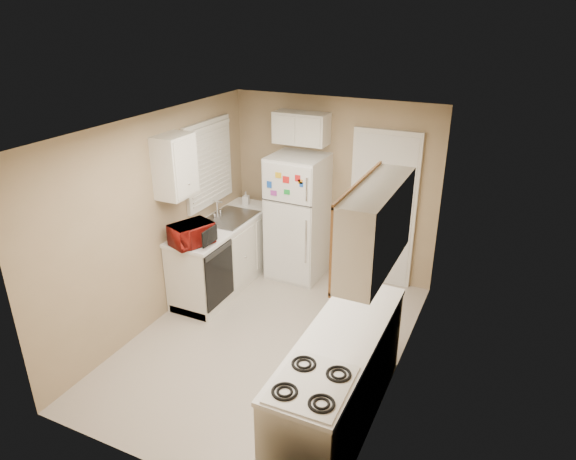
% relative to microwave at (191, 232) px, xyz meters
% --- Properties ---
extents(floor, '(3.80, 3.80, 0.00)m').
position_rel_microwave_xyz_m(floor, '(1.07, -0.17, -1.05)').
color(floor, beige).
rests_on(floor, ground).
extents(ceiling, '(3.80, 3.80, 0.00)m').
position_rel_microwave_xyz_m(ceiling, '(1.07, -0.17, 1.35)').
color(ceiling, white).
rests_on(ceiling, floor).
extents(wall_left, '(3.80, 3.80, 0.00)m').
position_rel_microwave_xyz_m(wall_left, '(-0.33, -0.17, 0.15)').
color(wall_left, tan).
rests_on(wall_left, floor).
extents(wall_right, '(3.80, 3.80, 0.00)m').
position_rel_microwave_xyz_m(wall_right, '(2.47, -0.17, 0.15)').
color(wall_right, tan).
rests_on(wall_right, floor).
extents(wall_back, '(2.80, 2.80, 0.00)m').
position_rel_microwave_xyz_m(wall_back, '(1.07, 1.73, 0.15)').
color(wall_back, tan).
rests_on(wall_back, floor).
extents(wall_front, '(2.80, 2.80, 0.00)m').
position_rel_microwave_xyz_m(wall_front, '(1.07, -2.07, 0.15)').
color(wall_front, tan).
rests_on(wall_front, floor).
extents(left_counter, '(0.60, 1.80, 0.90)m').
position_rel_microwave_xyz_m(left_counter, '(-0.03, 0.73, -0.60)').
color(left_counter, silver).
rests_on(left_counter, floor).
extents(dishwasher, '(0.03, 0.58, 0.72)m').
position_rel_microwave_xyz_m(dishwasher, '(0.26, 0.13, -0.56)').
color(dishwasher, black).
rests_on(dishwasher, floor).
extents(sink, '(0.54, 0.74, 0.16)m').
position_rel_microwave_xyz_m(sink, '(-0.03, 0.88, -0.19)').
color(sink, gray).
rests_on(sink, left_counter).
extents(microwave, '(0.53, 0.41, 0.31)m').
position_rel_microwave_xyz_m(microwave, '(0.00, 0.00, 0.00)').
color(microwave, maroon).
rests_on(microwave, left_counter).
extents(soap_bottle, '(0.10, 0.10, 0.18)m').
position_rel_microwave_xyz_m(soap_bottle, '(-0.08, 1.40, -0.05)').
color(soap_bottle, white).
rests_on(soap_bottle, left_counter).
extents(window_blinds, '(0.10, 0.98, 1.08)m').
position_rel_microwave_xyz_m(window_blinds, '(-0.29, 0.88, 0.55)').
color(window_blinds, silver).
rests_on(window_blinds, wall_left).
extents(upper_cabinet_left, '(0.30, 0.45, 0.70)m').
position_rel_microwave_xyz_m(upper_cabinet_left, '(-0.18, 0.05, 0.75)').
color(upper_cabinet_left, silver).
rests_on(upper_cabinet_left, wall_left).
extents(refrigerator, '(0.71, 0.69, 1.69)m').
position_rel_microwave_xyz_m(refrigerator, '(0.71, 1.40, -0.21)').
color(refrigerator, silver).
rests_on(refrigerator, floor).
extents(cabinet_over_fridge, '(0.70, 0.30, 0.40)m').
position_rel_microwave_xyz_m(cabinet_over_fridge, '(0.67, 1.58, 0.95)').
color(cabinet_over_fridge, silver).
rests_on(cabinet_over_fridge, wall_back).
extents(interior_door, '(0.86, 0.06, 2.08)m').
position_rel_microwave_xyz_m(interior_door, '(1.77, 1.69, -0.03)').
color(interior_door, silver).
rests_on(interior_door, floor).
extents(right_counter, '(0.60, 2.00, 0.90)m').
position_rel_microwave_xyz_m(right_counter, '(2.17, -0.97, -0.60)').
color(right_counter, silver).
rests_on(right_counter, floor).
extents(stove, '(0.54, 0.66, 0.79)m').
position_rel_microwave_xyz_m(stove, '(2.18, -1.63, -0.66)').
color(stove, silver).
rests_on(stove, floor).
extents(upper_cabinet_right, '(0.30, 1.20, 0.70)m').
position_rel_microwave_xyz_m(upper_cabinet_right, '(2.32, -0.67, 0.75)').
color(upper_cabinet_right, silver).
rests_on(upper_cabinet_right, wall_right).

